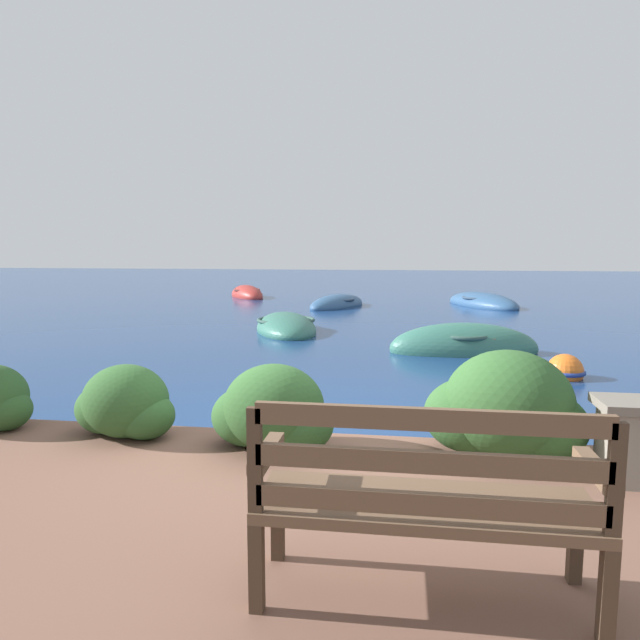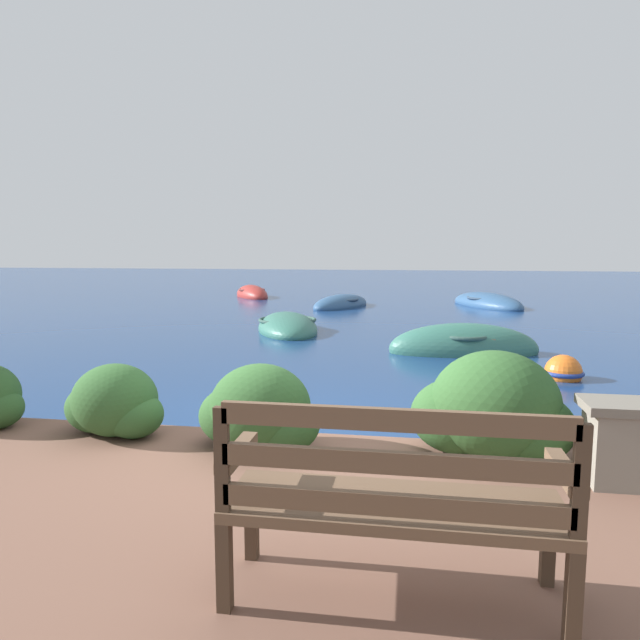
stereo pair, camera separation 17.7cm
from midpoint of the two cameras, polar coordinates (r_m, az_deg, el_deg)
The scene contains 11 objects.
ground_plane at distance 4.98m, azimuth -1.17°, elevation -13.54°, with size 80.00×80.00×0.00m.
park_bench at distance 2.58m, azimuth 9.35°, elevation -17.22°, with size 1.48×0.48×0.93m.
hedge_clump_left at distance 5.03m, azimuth -18.94°, elevation -7.98°, with size 0.88×0.64×0.60m.
hedge_clump_centre at distance 4.47m, azimuth -4.99°, elevation -9.16°, with size 0.98×0.70×0.66m.
hedge_clump_right at distance 4.47m, azimuth 17.91°, elevation -8.68°, with size 1.18×0.85×0.80m.
rowboat_nearest at distance 9.90m, azimuth 14.64°, elevation -2.81°, with size 2.58×1.20×0.89m.
rowboat_mid at distance 12.11m, azimuth -2.85°, elevation -0.83°, with size 1.99×2.87×0.68m.
rowboat_far at distance 16.99m, azimuth 2.41°, elevation 1.51°, with size 1.97×2.79×0.65m.
rowboat_outer at distance 18.01m, azimuth 16.65°, elevation 1.55°, with size 2.48×3.44×0.71m.
rowboat_distant at distance 20.49m, azimuth -6.58°, elevation 2.48°, with size 2.05×2.57×0.75m.
mooring_buoy at distance 8.44m, azimuth 23.70°, elevation -4.84°, with size 0.54×0.54×0.49m.
Camera 2 is at (0.93, -4.57, 1.77)m, focal length 32.00 mm.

